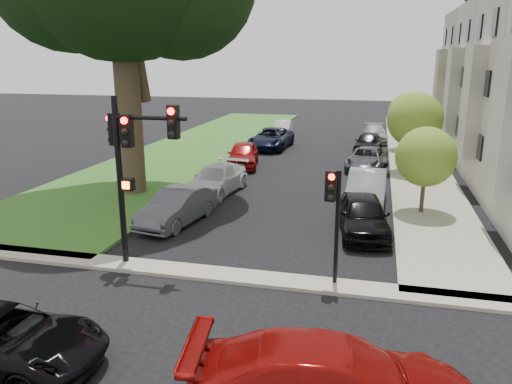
% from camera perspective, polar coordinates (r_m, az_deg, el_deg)
% --- Properties ---
extents(ground, '(140.00, 140.00, 0.00)m').
position_cam_1_polar(ground, '(14.19, -4.91, -13.06)').
color(ground, black).
rests_on(ground, ground).
extents(grass_strip, '(8.00, 44.00, 0.12)m').
position_cam_1_polar(grass_strip, '(38.71, -6.33, 5.24)').
color(grass_strip, '#345720').
rests_on(grass_strip, ground).
extents(sidewalk_right, '(3.50, 44.00, 0.12)m').
position_cam_1_polar(sidewalk_right, '(36.52, 17.66, 4.01)').
color(sidewalk_right, gray).
rests_on(sidewalk_right, ground).
extents(sidewalk_cross, '(60.00, 1.00, 0.12)m').
position_cam_1_polar(sidewalk_cross, '(15.87, -2.60, -9.57)').
color(sidewalk_cross, gray).
rests_on(sidewalk_cross, ground).
extents(house_d, '(7.70, 7.55, 15.97)m').
position_cam_1_polar(house_d, '(43.13, 25.67, 14.08)').
color(house_d, '#9D9988').
rests_on(house_d, ground).
extents(small_tree_a, '(2.58, 2.58, 3.86)m').
position_cam_1_polar(small_tree_a, '(22.53, 18.85, 3.82)').
color(small_tree_a, '#493D25').
rests_on(small_tree_a, ground).
extents(small_tree_b, '(3.19, 3.19, 4.78)m').
position_cam_1_polar(small_tree_b, '(30.47, 17.72, 7.87)').
color(small_tree_b, '#493D25').
rests_on(small_tree_b, ground).
extents(small_tree_c, '(2.81, 2.81, 4.22)m').
position_cam_1_polar(small_tree_c, '(38.12, 16.97, 8.69)').
color(small_tree_c, '#493D25').
rests_on(small_tree_c, ground).
extents(traffic_signal_main, '(2.70, 0.69, 5.55)m').
position_cam_1_polar(traffic_signal_main, '(16.16, -14.09, 4.49)').
color(traffic_signal_main, black).
rests_on(traffic_signal_main, ground).
extents(traffic_signal_secondary, '(0.48, 0.38, 3.58)m').
position_cam_1_polar(traffic_signal_secondary, '(14.67, 8.87, -1.66)').
color(traffic_signal_secondary, black).
rests_on(traffic_signal_secondary, ground).
extents(car_cross_far, '(5.85, 3.05, 1.62)m').
position_cam_1_polar(car_cross_far, '(10.07, 8.89, -20.83)').
color(car_cross_far, maroon).
rests_on(car_cross_far, ground).
extents(car_parked_0, '(2.45, 4.74, 1.54)m').
position_cam_1_polar(car_parked_0, '(19.79, 12.17, -2.60)').
color(car_parked_0, black).
rests_on(car_parked_0, ground).
extents(car_parked_1, '(1.82, 4.89, 1.60)m').
position_cam_1_polar(car_parked_1, '(23.70, 12.52, 0.41)').
color(car_parked_1, '#999BA0').
rests_on(car_parked_1, ground).
extents(car_parked_2, '(2.76, 4.95, 1.31)m').
position_cam_1_polar(car_parked_2, '(31.47, 12.58, 3.76)').
color(car_parked_2, '#3F4247').
rests_on(car_parked_2, ground).
extents(car_parked_3, '(2.11, 4.40, 1.45)m').
position_cam_1_polar(car_parked_3, '(37.14, 12.67, 5.58)').
color(car_parked_3, black).
rests_on(car_parked_3, ground).
extents(car_parked_4, '(2.10, 4.72, 1.34)m').
position_cam_1_polar(car_parked_4, '(41.78, 13.42, 6.50)').
color(car_parked_4, '#999BA0').
rests_on(car_parked_4, ground).
extents(car_parked_5, '(2.21, 4.57, 1.44)m').
position_cam_1_polar(car_parked_5, '(20.78, -9.00, -1.71)').
color(car_parked_5, '#3F4247').
rests_on(car_parked_5, ground).
extents(car_parked_6, '(2.53, 5.08, 1.42)m').
position_cam_1_polar(car_parked_6, '(25.22, -4.58, 1.41)').
color(car_parked_6, silver).
rests_on(car_parked_6, ground).
extents(car_parked_7, '(2.65, 4.80, 1.55)m').
position_cam_1_polar(car_parked_7, '(31.37, -1.51, 4.31)').
color(car_parked_7, maroon).
rests_on(car_parked_7, ground).
extents(car_parked_8, '(2.81, 5.64, 1.53)m').
position_cam_1_polar(car_parked_8, '(37.68, 1.74, 6.14)').
color(car_parked_8, black).
rests_on(car_parked_8, ground).
extents(car_parked_9, '(1.62, 3.97, 1.28)m').
position_cam_1_polar(car_parked_9, '(44.31, 3.12, 7.33)').
color(car_parked_9, silver).
rests_on(car_parked_9, ground).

